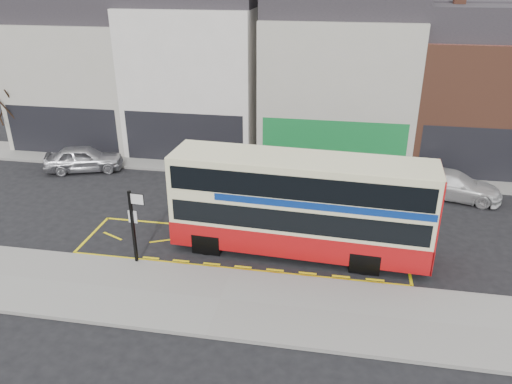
% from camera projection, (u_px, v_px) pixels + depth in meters
% --- Properties ---
extents(ground, '(120.00, 120.00, 0.00)m').
position_uv_depth(ground, '(234.00, 268.00, 20.27)').
color(ground, black).
rests_on(ground, ground).
extents(pavement, '(40.00, 4.00, 0.15)m').
position_uv_depth(pavement, '(220.00, 300.00, 18.18)').
color(pavement, gray).
rests_on(pavement, ground).
extents(kerb, '(40.00, 0.15, 0.15)m').
position_uv_depth(kerb, '(232.00, 271.00, 19.91)').
color(kerb, gray).
rests_on(kerb, ground).
extents(far_pavement, '(50.00, 3.00, 0.15)m').
position_uv_depth(far_pavement, '(273.00, 168.00, 30.11)').
color(far_pavement, gray).
rests_on(far_pavement, ground).
extents(road_markings, '(14.00, 3.40, 0.01)m').
position_uv_depth(road_markings, '(242.00, 248.00, 21.71)').
color(road_markings, yellow).
rests_on(road_markings, ground).
extents(terrace_far_left, '(8.00, 8.01, 10.80)m').
position_uv_depth(terrace_far_left, '(86.00, 69.00, 33.87)').
color(terrace_far_left, beige).
rests_on(terrace_far_left, ground).
extents(terrace_left, '(8.00, 8.01, 11.80)m').
position_uv_depth(terrace_left, '(199.00, 65.00, 32.39)').
color(terrace_left, white).
rests_on(terrace_left, ground).
extents(terrace_green_shop, '(9.00, 8.01, 11.30)m').
position_uv_depth(terrace_green_shop, '(339.00, 74.00, 31.07)').
color(terrace_green_shop, beige).
rests_on(terrace_green_shop, ground).
extents(terrace_right, '(9.00, 8.01, 10.30)m').
position_uv_depth(terrace_right, '(490.00, 87.00, 29.84)').
color(terrace_right, brown).
rests_on(terrace_right, ground).
extents(double_decker_bus, '(10.80, 3.05, 4.27)m').
position_uv_depth(double_decker_bus, '(301.00, 204.00, 20.52)').
color(double_decker_bus, '#F1ECB8').
rests_on(double_decker_bus, ground).
extents(bus_stop_post, '(0.78, 0.16, 3.15)m').
position_uv_depth(bus_stop_post, '(134.00, 220.00, 19.70)').
color(bus_stop_post, black).
rests_on(bus_stop_post, pavement).
extents(car_silver, '(4.82, 3.11, 1.53)m').
position_uv_depth(car_silver, '(84.00, 158.00, 29.64)').
color(car_silver, silver).
rests_on(car_silver, ground).
extents(car_grey, '(3.93, 1.45, 1.28)m').
position_uv_depth(car_grey, '(262.00, 171.00, 28.16)').
color(car_grey, '#484A51').
rests_on(car_grey, ground).
extents(car_white, '(5.24, 3.06, 1.43)m').
position_uv_depth(car_white, '(452.00, 185.00, 26.20)').
color(car_white, silver).
rests_on(car_white, ground).
extents(street_tree_left, '(2.51, 2.51, 5.43)m').
position_uv_depth(street_tree_left, '(3.00, 95.00, 31.70)').
color(street_tree_left, black).
rests_on(street_tree_left, ground).
extents(street_tree_right, '(2.54, 2.54, 5.48)m').
position_uv_depth(street_tree_right, '(408.00, 109.00, 28.56)').
color(street_tree_right, black).
rests_on(street_tree_right, ground).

